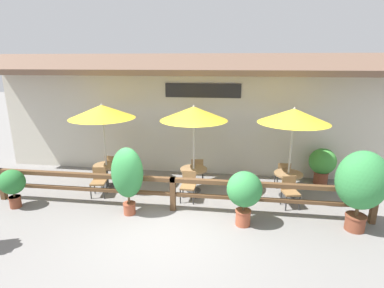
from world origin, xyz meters
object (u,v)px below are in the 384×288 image
Objects in this scene: chair_near_wallside at (113,165)px; patio_umbrella_middle at (194,114)px; dining_table_far at (288,178)px; potted_plant_tall_tropical at (127,174)px; patio_umbrella_far at (294,116)px; dining_table_middle at (194,173)px; potted_plant_broad_leaf at (362,182)px; patio_umbrella_near at (102,112)px; chair_far_wallside at (283,173)px; potted_plant_entrance_palm at (244,192)px; potted_plant_corner_fern at (12,184)px; chair_far_streetside at (290,190)px; dining_table_near at (107,169)px; chair_middle_streetside at (188,185)px; chair_near_streetside at (99,180)px; chair_middle_wallside at (197,169)px; potted_plant_small_flowering at (322,164)px.

chair_near_wallside is 0.32× the size of patio_umbrella_middle.
potted_plant_tall_tropical reaches higher than dining_table_far.
patio_umbrella_far is (5.78, -0.63, 1.99)m from chair_near_wallside.
potted_plant_broad_leaf is (4.18, -1.74, 0.65)m from dining_table_middle.
patio_umbrella_near reaches higher than potted_plant_tall_tropical.
patio_umbrella_near is 3.14× the size of chair_far_wallside.
potted_plant_entrance_palm reaches higher than dining_table_far.
chair_near_wallside is at bearing 51.68° from potted_plant_corner_fern.
patio_umbrella_far is 2.10m from chair_far_streetside.
patio_umbrella_far reaches higher than dining_table_near.
chair_middle_streetside is 1.00× the size of chair_far_streetside.
dining_table_far is at bearing 0.33° from dining_table_near.
chair_far_streetside is (2.87, -0.01, 0.00)m from chair_middle_streetside.
dining_table_near is at bearing -179.67° from patio_umbrella_far.
patio_umbrella_middle reaches higher than dining_table_far.
chair_middle_wallside is (2.84, 1.39, 0.00)m from chair_near_streetside.
dining_table_middle is at bearing 0.91° from patio_umbrella_near.
patio_umbrella_far is (5.67, 0.70, 1.99)m from chair_near_streetside.
potted_plant_tall_tropical is at bearing -158.77° from dining_table_far.
potted_plant_corner_fern is at bearing -179.71° from potted_plant_broad_leaf.
patio_umbrella_far is at bearing 127.40° from potted_plant_broad_leaf.
patio_umbrella_near is 2.84m from patio_umbrella_middle.
potted_plant_tall_tropical reaches higher than dining_table_middle.
patio_umbrella_near is at bearing -179.09° from patio_umbrella_middle.
chair_near_wallside is at bearing -2.48° from chair_far_wallside.
patio_umbrella_near is 3.14× the size of chair_far_streetside.
potted_plant_corner_fern is at bearing -138.75° from dining_table_near.
chair_far_streetside is 2.28m from potted_plant_small_flowering.
potted_plant_tall_tropical is at bearing 130.41° from chair_near_wallside.
chair_middle_wallside is at bearing 141.35° from chair_far_streetside.
dining_table_middle is at bearing 179.76° from dining_table_far.
dining_table_far is at bearing -26.57° from patio_umbrella_far.
potted_plant_tall_tropical is (-4.37, -1.70, -1.34)m from patio_umbrella_far.
chair_middle_wallside is 4.86m from potted_plant_broad_leaf.
chair_far_streetside is 1.82m from potted_plant_entrance_palm.
chair_middle_wallside is at bearing 26.87° from potted_plant_corner_fern.
patio_umbrella_middle is at bearing 0.91° from patio_umbrella_near.
potted_plant_small_flowering is (1.32, 0.50, 0.22)m from chair_far_wallside.
potted_plant_broad_leaf is (7.01, -1.69, -1.23)m from patio_umbrella_near.
chair_middle_wallside is (2.87, 0.72, -0.10)m from dining_table_near.
potted_plant_small_flowering is at bearing -162.26° from chair_far_wallside.
potted_plant_tall_tropical reaches higher than chair_middle_streetside.
chair_near_streetside is 1.76m from potted_plant_tall_tropical.
chair_middle_streetside is at bearing -12.79° from patio_umbrella_near.
potted_plant_entrance_palm is at bearing -51.42° from patio_umbrella_middle.
dining_table_near is at bearing 82.95° from chair_near_streetside.
potted_plant_tall_tropical is (1.32, -1.67, 0.54)m from dining_table_near.
chair_near_streetside is 1.03× the size of dining_table_middle.
potted_plant_small_flowering is at bearing 90.74° from potted_plant_broad_leaf.
patio_umbrella_middle is at bearing 80.09° from chair_middle_wallside.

